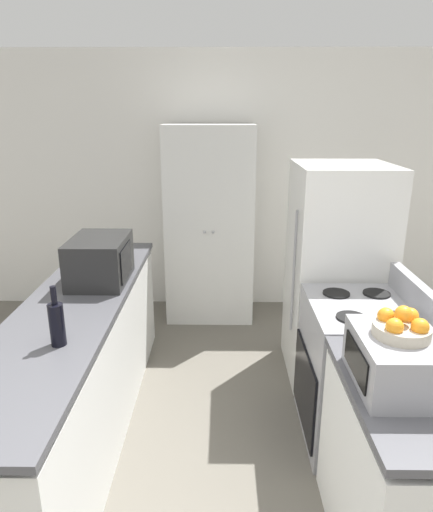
{
  "coord_description": "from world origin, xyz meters",
  "views": [
    {
      "loc": [
        0.03,
        -1.11,
        2.03
      ],
      "look_at": [
        0.0,
        1.96,
        1.05
      ],
      "focal_mm": 32.0,
      "sensor_mm": 36.0,
      "label": 1
    }
  ],
  "objects_px": {
    "stove": "(358,371)",
    "wine_bottle": "(57,323)",
    "microwave": "(100,260)",
    "refrigerator": "(336,274)",
    "toaster_oven": "(395,361)",
    "fruit_bowl": "(402,326)",
    "pantry_cabinet": "(210,225)"
  },
  "relations": [
    {
      "from": "refrigerator",
      "to": "stove",
      "type": "bearing_deg",
      "value": -91.52
    },
    {
      "from": "stove",
      "to": "wine_bottle",
      "type": "xyz_separation_m",
      "value": [
        -1.67,
        -0.49,
        0.57
      ]
    },
    {
      "from": "refrigerator",
      "to": "microwave",
      "type": "distance_m",
      "value": 1.76
    },
    {
      "from": "microwave",
      "to": "fruit_bowl",
      "type": "bearing_deg",
      "value": -37.68
    },
    {
      "from": "stove",
      "to": "refrigerator",
      "type": "xyz_separation_m",
      "value": [
        0.02,
        0.78,
        0.37
      ]
    },
    {
      "from": "microwave",
      "to": "fruit_bowl",
      "type": "xyz_separation_m",
      "value": [
        1.57,
        -1.21,
        0.12
      ]
    },
    {
      "from": "pantry_cabinet",
      "to": "refrigerator",
      "type": "relative_size",
      "value": 1.15
    },
    {
      "from": "refrigerator",
      "to": "fruit_bowl",
      "type": "bearing_deg",
      "value": -94.92
    },
    {
      "from": "stove",
      "to": "wine_bottle",
      "type": "height_order",
      "value": "wine_bottle"
    },
    {
      "from": "pantry_cabinet",
      "to": "refrigerator",
      "type": "xyz_separation_m",
      "value": [
        1.0,
        -1.07,
        -0.12
      ]
    },
    {
      "from": "microwave",
      "to": "pantry_cabinet",
      "type": "bearing_deg",
      "value": 64.29
    },
    {
      "from": "refrigerator",
      "to": "wine_bottle",
      "type": "distance_m",
      "value": 2.13
    },
    {
      "from": "fruit_bowl",
      "to": "toaster_oven",
      "type": "bearing_deg",
      "value": -145.06
    },
    {
      "from": "microwave",
      "to": "fruit_bowl",
      "type": "distance_m",
      "value": 1.98
    },
    {
      "from": "toaster_oven",
      "to": "pantry_cabinet",
      "type": "bearing_deg",
      "value": 107.54
    },
    {
      "from": "refrigerator",
      "to": "microwave",
      "type": "xyz_separation_m",
      "value": [
        -1.7,
        -0.39,
        0.24
      ]
    },
    {
      "from": "stove",
      "to": "fruit_bowl",
      "type": "bearing_deg",
      "value": -98.17
    },
    {
      "from": "pantry_cabinet",
      "to": "toaster_oven",
      "type": "xyz_separation_m",
      "value": [
        0.85,
        -2.68,
        0.07
      ]
    },
    {
      "from": "stove",
      "to": "microwave",
      "type": "xyz_separation_m",
      "value": [
        -1.68,
        0.39,
        0.6
      ]
    },
    {
      "from": "wine_bottle",
      "to": "pantry_cabinet",
      "type": "bearing_deg",
      "value": 73.57
    },
    {
      "from": "microwave",
      "to": "toaster_oven",
      "type": "distance_m",
      "value": 1.97
    },
    {
      "from": "microwave",
      "to": "wine_bottle",
      "type": "height_order",
      "value": "wine_bottle"
    },
    {
      "from": "pantry_cabinet",
      "to": "stove",
      "type": "relative_size",
      "value": 1.78
    },
    {
      "from": "wine_bottle",
      "to": "fruit_bowl",
      "type": "height_order",
      "value": "fruit_bowl"
    },
    {
      "from": "pantry_cabinet",
      "to": "refrigerator",
      "type": "distance_m",
      "value": 1.47
    },
    {
      "from": "stove",
      "to": "toaster_oven",
      "type": "height_order",
      "value": "toaster_oven"
    },
    {
      "from": "wine_bottle",
      "to": "microwave",
      "type": "bearing_deg",
      "value": 90.69
    },
    {
      "from": "stove",
      "to": "fruit_bowl",
      "type": "xyz_separation_m",
      "value": [
        -0.12,
        -0.81,
        0.72
      ]
    },
    {
      "from": "refrigerator",
      "to": "toaster_oven",
      "type": "bearing_deg",
      "value": -95.41
    },
    {
      "from": "stove",
      "to": "wine_bottle",
      "type": "relative_size",
      "value": 3.44
    },
    {
      "from": "wine_bottle",
      "to": "fruit_bowl",
      "type": "distance_m",
      "value": 1.59
    },
    {
      "from": "stove",
      "to": "wine_bottle",
      "type": "bearing_deg",
      "value": -163.53
    }
  ]
}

